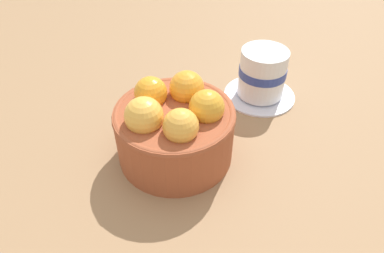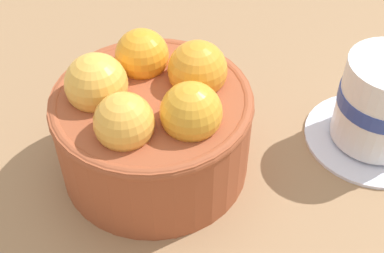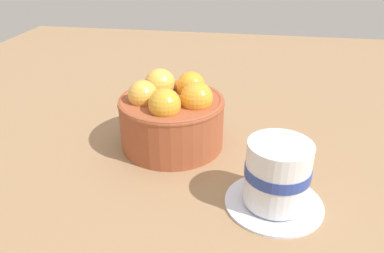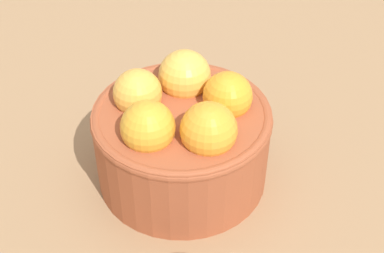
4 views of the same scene
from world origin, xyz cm
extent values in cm
cube|color=#997551|center=(0.00, 0.00, -2.46)|extent=(137.82, 119.73, 4.91)
cylinder|color=#9E4C2D|center=(0.00, 0.00, 3.61)|extent=(14.74, 14.74, 7.22)
torus|color=#9E4C2D|center=(0.00, 0.00, 6.82)|extent=(14.94, 14.94, 1.00)
sphere|color=orange|center=(-3.19, 2.22, 8.10)|extent=(4.12, 4.12, 4.12)
sphere|color=#F5B448|center=(-3.10, -2.35, 8.10)|extent=(4.56, 4.56, 4.56)
sphere|color=#F2AD44|center=(1.28, -3.67, 8.10)|extent=(4.09, 4.09, 4.09)
sphere|color=gold|center=(3.89, 0.08, 8.10)|extent=(4.27, 4.27, 4.27)
sphere|color=orange|center=(1.12, 3.72, 8.10)|extent=(4.44, 4.44, 4.44)
cylinder|color=white|center=(11.54, 14.39, 0.30)|extent=(11.24, 11.24, 0.60)
cylinder|color=white|center=(11.54, 14.39, 4.32)|extent=(7.11, 7.11, 7.44)
camera|label=1|loc=(5.48, -32.85, 33.45)|focal=33.13mm
camera|label=2|loc=(21.03, -18.69, 31.48)|focal=48.18mm
camera|label=3|loc=(46.73, 10.78, 27.90)|focal=35.03mm
camera|label=4|loc=(25.87, 23.12, 34.94)|focal=51.14mm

